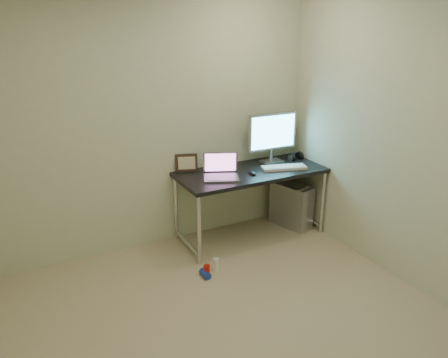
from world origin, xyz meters
TOP-DOWN VIEW (x-y plane):
  - floor at (0.00, 0.00)m, footprint 3.50×3.50m
  - wall_back at (0.00, 1.75)m, footprint 3.50×0.02m
  - wall_right at (1.75, 0.00)m, footprint 0.02×3.50m
  - desk at (0.97, 1.41)m, footprint 1.55×0.68m
  - tower_computer at (1.52, 1.42)m, footprint 0.33×0.51m
  - cable_a at (1.47, 1.70)m, footprint 0.01×0.16m
  - cable_b at (1.56, 1.68)m, footprint 0.02×0.11m
  - can_red at (0.20, 0.88)m, footprint 0.06×0.06m
  - can_white at (0.33, 0.95)m, footprint 0.07×0.07m
  - can_blue at (0.18, 0.88)m, footprint 0.07×0.12m
  - laptop at (0.60, 1.38)m, footprint 0.43×0.40m
  - monitor at (1.33, 1.57)m, footprint 0.58×0.17m
  - keyboard at (1.31, 1.30)m, footprint 0.49×0.27m
  - mouse_right at (1.52, 1.28)m, footprint 0.10×0.13m
  - mouse_left at (0.92, 1.30)m, footprint 0.08×0.12m
  - headphones at (1.62, 1.52)m, footprint 0.17×0.10m
  - picture_frame at (0.37, 1.70)m, footprint 0.24×0.14m
  - webcam at (0.61, 1.66)m, footprint 0.04×0.03m

SIDE VIEW (x-z plane):
  - floor at x=0.00m, z-range 0.00..0.00m
  - can_blue at x=0.18m, z-range 0.00..0.07m
  - can_red at x=0.20m, z-range 0.00..0.11m
  - can_white at x=0.33m, z-range 0.00..0.11m
  - tower_computer at x=1.52m, z-range -0.01..0.51m
  - cable_b at x=1.56m, z-range 0.02..0.74m
  - cable_a at x=1.47m, z-range 0.06..0.74m
  - desk at x=0.97m, z-range 0.29..1.04m
  - keyboard at x=1.31m, z-range 0.75..0.78m
  - mouse_left at x=0.92m, z-range 0.75..0.79m
  - mouse_right at x=1.52m, z-range 0.75..0.79m
  - headphones at x=1.62m, z-range 0.72..0.83m
  - laptop at x=0.60m, z-range 0.69..0.93m
  - webcam at x=0.61m, z-range 0.78..0.89m
  - picture_frame at x=0.37m, z-range 0.75..0.93m
  - monitor at x=1.33m, z-range 0.80..1.34m
  - wall_back at x=0.00m, z-range 0.00..2.50m
  - wall_right at x=1.75m, z-range 0.00..2.50m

